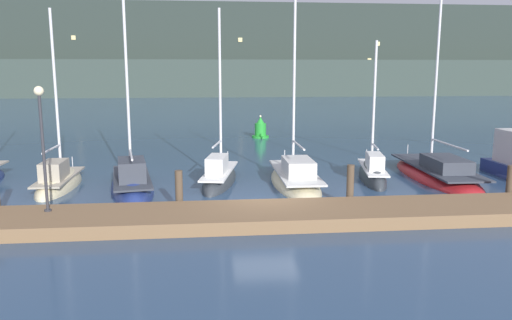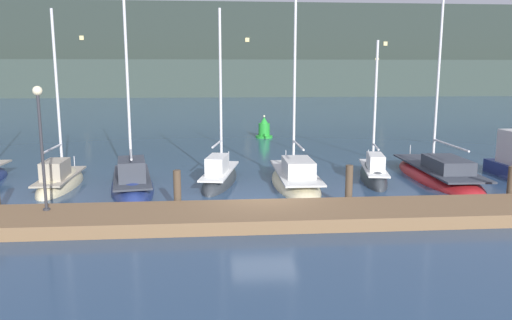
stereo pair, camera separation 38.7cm
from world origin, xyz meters
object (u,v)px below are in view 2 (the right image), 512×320
object	(u,v)px
sailboat_berth_4	(132,186)
sailboat_berth_6	(295,181)
sailboat_berth_5	(220,180)
dock_lamppost	(40,129)
channel_buoy	(264,130)
sailboat_berth_3	(60,184)
sailboat_berth_7	(373,177)
sailboat_berth_8	(438,176)

from	to	relation	value
sailboat_berth_4	sailboat_berth_6	xyz separation A→B (m)	(7.30, 0.34, 0.01)
sailboat_berth_5	dock_lamppost	xyz separation A→B (m)	(-6.01, -5.69, 3.11)
channel_buoy	sailboat_berth_5	bearing A→B (deg)	-103.28
sailboat_berth_3	sailboat_berth_6	size ratio (longest dim) A/B	0.90
sailboat_berth_5	sailboat_berth_6	world-z (taller)	sailboat_berth_6
channel_buoy	dock_lamppost	xyz separation A→B (m)	(-9.63, -21.04, 2.63)
sailboat_berth_7	channel_buoy	bearing A→B (deg)	103.60
sailboat_berth_3	sailboat_berth_8	world-z (taller)	sailboat_berth_8
sailboat_berth_3	sailboat_berth_7	size ratio (longest dim) A/B	1.16
sailboat_berth_7	dock_lamppost	size ratio (longest dim) A/B	1.75
sailboat_berth_3	sailboat_berth_7	world-z (taller)	sailboat_berth_3
sailboat_berth_7	sailboat_berth_8	world-z (taller)	sailboat_berth_8
sailboat_berth_4	sailboat_berth_3	bearing A→B (deg)	165.81
sailboat_berth_8	channel_buoy	size ratio (longest dim) A/B	6.40
sailboat_berth_5	channel_buoy	xyz separation A→B (m)	(3.62, 15.35, 0.48)
sailboat_berth_5	dock_lamppost	world-z (taller)	sailboat_berth_5
sailboat_berth_4	sailboat_berth_8	distance (m)	14.43
sailboat_berth_4	sailboat_berth_7	distance (m)	11.24
sailboat_berth_4	dock_lamppost	size ratio (longest dim) A/B	2.48
sailboat_berth_7	sailboat_berth_5	bearing A→B (deg)	180.00
sailboat_berth_6	sailboat_berth_7	world-z (taller)	sailboat_berth_6
sailboat_berth_8	sailboat_berth_3	bearing A→B (deg)	-179.42
sailboat_berth_5	sailboat_berth_6	bearing A→B (deg)	-11.69
sailboat_berth_4	sailboat_berth_8	xyz separation A→B (m)	(14.40, 1.02, -0.02)
sailboat_berth_3	channel_buoy	distance (m)	18.95
sailboat_berth_3	sailboat_berth_4	world-z (taller)	sailboat_berth_4
sailboat_berth_5	sailboat_berth_6	distance (m)	3.52
channel_buoy	dock_lamppost	distance (m)	23.29
sailboat_berth_3	sailboat_berth_4	distance (m)	3.43
sailboat_berth_5	sailboat_berth_7	xyz separation A→B (m)	(7.34, -0.00, -0.03)
sailboat_berth_7	sailboat_berth_8	distance (m)	3.21
sailboat_berth_7	channel_buoy	distance (m)	15.80
sailboat_berth_3	sailboat_berth_5	xyz separation A→B (m)	(7.17, 0.22, 0.01)
sailboat_berth_8	dock_lamppost	xyz separation A→B (m)	(-16.55, -5.65, 3.14)
sailboat_berth_8	sailboat_berth_4	bearing A→B (deg)	-175.95
sailboat_berth_5	sailboat_berth_8	bearing A→B (deg)	-0.20
sailboat_berth_8	channel_buoy	xyz separation A→B (m)	(-6.92, 15.39, 0.50)
sailboat_berth_5	sailboat_berth_7	bearing A→B (deg)	-0.00
sailboat_berth_3	sailboat_berth_5	size ratio (longest dim) A/B	0.99
sailboat_berth_6	channel_buoy	distance (m)	16.07
sailboat_berth_6	sailboat_berth_8	world-z (taller)	sailboat_berth_8
sailboat_berth_7	channel_buoy	xyz separation A→B (m)	(-3.72, 15.35, 0.51)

